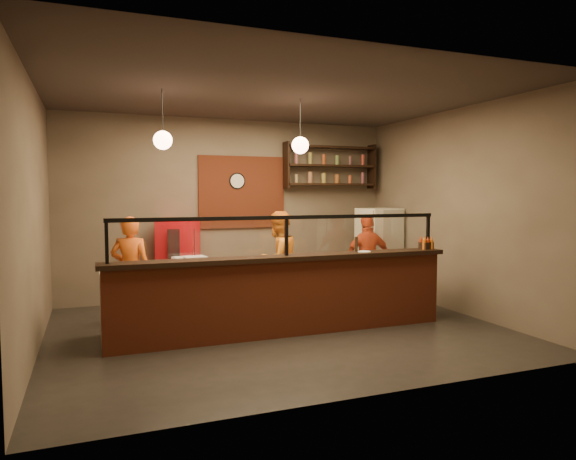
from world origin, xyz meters
name	(u,v)px	position (x,y,z in m)	size (l,w,h in m)	color
floor	(279,329)	(0.00, 0.00, 0.00)	(6.00, 6.00, 0.00)	black
ceiling	(278,94)	(0.00, 0.00, 3.20)	(6.00, 6.00, 0.00)	#372F2A
wall_back	(231,209)	(0.00, 2.50, 1.60)	(6.00, 6.00, 0.00)	#6A5D4E
wall_left	(33,217)	(-3.00, 0.00, 1.60)	(5.00, 5.00, 0.00)	#6A5D4E
wall_right	(458,211)	(3.00, 0.00, 1.60)	(5.00, 5.00, 0.00)	#6A5D4E
wall_front	(373,223)	(0.00, -2.50, 1.60)	(6.00, 6.00, 0.00)	#6A5D4E
brick_patch	(242,192)	(0.20, 2.47, 1.90)	(1.60, 0.04, 1.30)	maroon
service_counter	(286,298)	(0.00, -0.30, 0.50)	(4.60, 0.25, 1.00)	maroon
counter_ledge	(286,258)	(0.00, -0.30, 1.03)	(4.70, 0.37, 0.06)	black
worktop_cabinet	(274,296)	(0.00, 0.20, 0.42)	(4.60, 0.75, 0.85)	gray
worktop	(274,265)	(0.00, 0.20, 0.88)	(4.60, 0.75, 0.05)	silver
sneeze_guard	(286,232)	(0.00, -0.30, 1.37)	(4.50, 0.05, 0.52)	white
wall_shelving	(330,166)	(1.90, 2.32, 2.40)	(1.84, 0.28, 0.85)	black
wall_clock	(237,181)	(0.10, 2.46, 2.10)	(0.30, 0.30, 0.04)	black
pendant_left	(163,140)	(-1.50, 0.20, 2.55)	(0.24, 0.24, 0.77)	black
pendant_right	(300,145)	(0.40, 0.20, 2.55)	(0.24, 0.24, 0.77)	black
cook_left	(131,270)	(-1.87, 1.08, 0.78)	(0.57, 0.37, 1.55)	#DB5414
cook_mid	(278,260)	(0.43, 1.20, 0.79)	(0.77, 0.60, 1.59)	orange
cook_right	(368,259)	(2.03, 1.10, 0.76)	(0.89, 0.37, 1.51)	red
fridge	(379,251)	(2.60, 1.69, 0.80)	(0.67, 0.62, 1.60)	beige
red_cooler	(179,261)	(-1.02, 2.15, 0.73)	(0.63, 0.57, 1.46)	red
pizza_dough	(302,261)	(0.45, 0.25, 0.91)	(0.46, 0.46, 0.01)	beige
prep_tub_a	(184,262)	(-1.24, 0.28, 0.97)	(0.26, 0.21, 0.13)	white
prep_tub_b	(195,262)	(-1.12, 0.18, 0.97)	(0.29, 0.23, 0.14)	silver
prep_tub_c	(182,265)	(-1.32, -0.03, 0.97)	(0.26, 0.21, 0.13)	silver
rolling_pin	(193,263)	(-1.10, 0.38, 0.93)	(0.06, 0.06, 0.33)	#CBCF22
condiment_caddy	(426,246)	(2.20, -0.29, 1.11)	(0.18, 0.14, 0.10)	black
pepper_mill	(356,244)	(1.08, -0.22, 1.16)	(0.05, 0.05, 0.21)	black
small_plate	(364,252)	(1.15, -0.32, 1.07)	(0.17, 0.17, 0.01)	white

